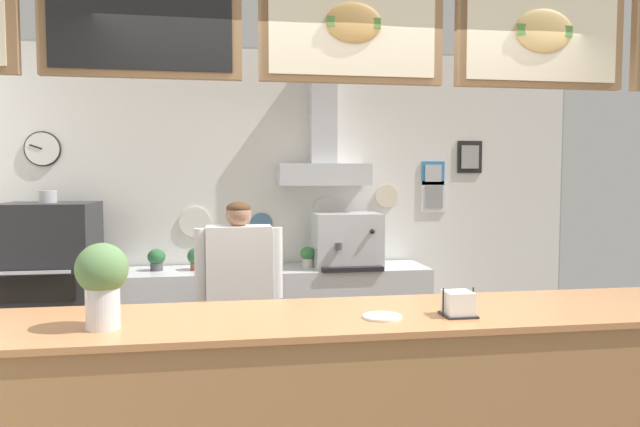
% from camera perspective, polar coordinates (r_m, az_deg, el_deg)
% --- Properties ---
extents(back_wall_assembly, '(5.52, 2.72, 2.93)m').
position_cam_1_polar(back_wall_assembly, '(5.35, -2.17, 1.92)').
color(back_wall_assembly, gray).
rests_on(back_wall_assembly, ground_plane).
extents(service_counter, '(4.17, 0.74, 1.08)m').
position_cam_1_polar(service_counter, '(3.01, 4.03, -19.82)').
color(service_counter, '#B77F4C').
rests_on(service_counter, ground_plane).
extents(back_prep_counter, '(2.78, 0.61, 0.92)m').
position_cam_1_polar(back_prep_counter, '(5.29, -4.55, -10.39)').
color(back_prep_counter, silver).
rests_on(back_prep_counter, ground_plane).
extents(pizza_oven, '(0.71, 0.69, 1.62)m').
position_cam_1_polar(pizza_oven, '(5.23, -25.08, -7.37)').
color(pizza_oven, '#232326').
rests_on(pizza_oven, ground_plane).
extents(shop_worker, '(0.60, 0.22, 1.57)m').
position_cam_1_polar(shop_worker, '(4.07, -7.98, -9.20)').
color(shop_worker, '#232328').
rests_on(shop_worker, ground_plane).
extents(espresso_machine, '(0.60, 0.54, 0.49)m').
position_cam_1_polar(espresso_machine, '(5.23, 2.64, -2.68)').
color(espresso_machine, silver).
rests_on(espresso_machine, back_prep_counter).
extents(potted_rosemary, '(0.17, 0.17, 0.20)m').
position_cam_1_polar(potted_rosemary, '(5.18, -12.05, -4.30)').
color(potted_rosemary, '#9E563D').
rests_on(potted_rosemary, back_prep_counter).
extents(potted_basil, '(0.22, 0.22, 0.25)m').
position_cam_1_polar(potted_basil, '(5.16, -7.89, -3.98)').
color(potted_basil, beige).
rests_on(potted_basil, back_prep_counter).
extents(potted_oregano, '(0.13, 0.13, 0.19)m').
position_cam_1_polar(potted_oregano, '(5.22, -1.23, -4.19)').
color(potted_oregano, beige).
rests_on(potted_oregano, back_prep_counter).
extents(potted_sage, '(0.15, 0.15, 0.19)m').
position_cam_1_polar(potted_sage, '(5.23, -15.87, -4.32)').
color(potted_sage, '#4C4C51').
rests_on(potted_sage, back_prep_counter).
extents(condiment_plate, '(0.18, 0.18, 0.01)m').
position_cam_1_polar(condiment_plate, '(2.75, 6.18, -10.11)').
color(condiment_plate, white).
rests_on(condiment_plate, service_counter).
extents(napkin_holder, '(0.16, 0.15, 0.13)m').
position_cam_1_polar(napkin_holder, '(2.83, 13.51, -8.74)').
color(napkin_holder, '#262628').
rests_on(napkin_holder, service_counter).
extents(basil_vase, '(0.22, 0.22, 0.37)m').
position_cam_1_polar(basil_vase, '(2.67, -20.74, -6.33)').
color(basil_vase, silver).
rests_on(basil_vase, service_counter).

